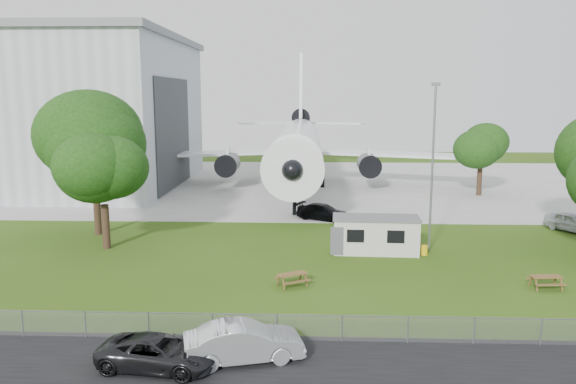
{
  "coord_description": "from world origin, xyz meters",
  "views": [
    {
      "loc": [
        -0.52,
        -33.91,
        11.22
      ],
      "look_at": [
        -2.19,
        8.0,
        4.0
      ],
      "focal_mm": 35.0,
      "sensor_mm": 36.0,
      "label": 1
    }
  ],
  "objects_px": {
    "site_cabin": "(376,235)",
    "car_centre_sedan": "(244,342)",
    "hangar": "(13,110)",
    "picnic_west": "(292,286)",
    "picnic_east": "(545,288)",
    "airliner": "(298,144)"
  },
  "relations": [
    {
      "from": "site_cabin",
      "to": "picnic_west",
      "type": "bearing_deg",
      "value": -127.65
    },
    {
      "from": "picnic_east",
      "to": "car_centre_sedan",
      "type": "height_order",
      "value": "car_centre_sedan"
    },
    {
      "from": "site_cabin",
      "to": "car_centre_sedan",
      "type": "relative_size",
      "value": 1.34
    },
    {
      "from": "airliner",
      "to": "site_cabin",
      "type": "xyz_separation_m",
      "value": [
        6.26,
        -30.14,
        -3.96
      ]
    },
    {
      "from": "hangar",
      "to": "picnic_east",
      "type": "bearing_deg",
      "value": -36.26
    },
    {
      "from": "site_cabin",
      "to": "picnic_east",
      "type": "xyz_separation_m",
      "value": [
        9.14,
        -7.4,
        -1.31
      ]
    },
    {
      "from": "car_centre_sedan",
      "to": "airliner",
      "type": "bearing_deg",
      "value": -16.64
    },
    {
      "from": "hangar",
      "to": "picnic_west",
      "type": "relative_size",
      "value": 23.89
    },
    {
      "from": "site_cabin",
      "to": "picnic_east",
      "type": "relative_size",
      "value": 3.78
    },
    {
      "from": "hangar",
      "to": "picnic_west",
      "type": "xyz_separation_m",
      "value": [
        36.42,
        -37.82,
        -9.41
      ]
    },
    {
      "from": "picnic_west",
      "to": "picnic_east",
      "type": "xyz_separation_m",
      "value": [
        14.96,
        0.14,
        0.0
      ]
    },
    {
      "from": "site_cabin",
      "to": "airliner",
      "type": "bearing_deg",
      "value": 101.73
    },
    {
      "from": "airliner",
      "to": "picnic_west",
      "type": "height_order",
      "value": "airliner"
    },
    {
      "from": "hangar",
      "to": "picnic_west",
      "type": "height_order",
      "value": "hangar"
    },
    {
      "from": "picnic_west",
      "to": "car_centre_sedan",
      "type": "xyz_separation_m",
      "value": [
        -1.75,
        -9.72,
        0.84
      ]
    },
    {
      "from": "picnic_west",
      "to": "car_centre_sedan",
      "type": "distance_m",
      "value": 9.91
    },
    {
      "from": "car_centre_sedan",
      "to": "picnic_east",
      "type": "bearing_deg",
      "value": -74.53
    },
    {
      "from": "hangar",
      "to": "site_cabin",
      "type": "distance_m",
      "value": 52.59
    },
    {
      "from": "airliner",
      "to": "car_centre_sedan",
      "type": "height_order",
      "value": "airliner"
    },
    {
      "from": "airliner",
      "to": "picnic_east",
      "type": "bearing_deg",
      "value": -67.69
    },
    {
      "from": "airliner",
      "to": "car_centre_sedan",
      "type": "distance_m",
      "value": 47.62
    },
    {
      "from": "hangar",
      "to": "picnic_east",
      "type": "relative_size",
      "value": 23.89
    }
  ]
}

